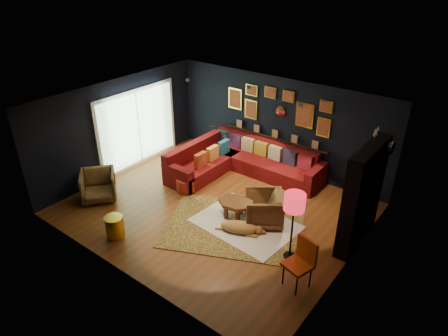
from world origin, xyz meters
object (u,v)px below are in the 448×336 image
Objects in this scene: coffee_table at (236,204)px; floor_lamp at (294,205)px; sectional at (238,162)px; armchair_right at (264,207)px; armchair_left at (98,184)px; pouf at (186,184)px; gold_stool at (115,227)px; dog at (239,225)px; orange_chair at (302,259)px.

floor_lamp is (1.65, -0.43, 0.86)m from coffee_table.
sectional reaches higher than armchair_right.
floor_lamp is at bearing -37.85° from sectional.
armchair_left is (-1.94, -3.19, 0.09)m from sectional.
pouf is at bearing -125.43° from armchair_right.
gold_stool is at bearing -79.75° from armchair_right.
dog is at bearing -55.46° from armchair_right.
armchair_left is 4.10m from armchair_right.
coffee_table is at bearing 52.04° from gold_stool.
orange_chair is at bearing -24.20° from coffee_table.
floor_lamp is 1.64m from dog.
coffee_table is 0.57m from dog.
sectional is at bearing 7.50° from armchair_left.
armchair_right reaches higher than dog.
gold_stool reaches higher than dog.
coffee_table is at bearing -27.85° from armchair_left.
coffee_table is 1.92× the size of gold_stool.
armchair_left is at bearing -156.62° from coffee_table.
armchair_right is 0.70m from dog.
armchair_left is at bearing -132.66° from pouf.
pouf is at bearing 91.58° from gold_stool.
pouf is 2.33m from armchair_right.
coffee_table is 1.91× the size of pouf.
gold_stool is 3.84m from floor_lamp.
armchair_left is 5.34m from orange_chair.
pouf is at bearing 169.36° from floor_lamp.
orange_chair reaches higher than armchair_right.
orange_chair is at bearing -41.93° from dog.
armchair_right is at bearing 46.45° from dog.
armchair_left is 1.70m from gold_stool.
floor_lamp is (2.88, -2.24, 0.91)m from sectional.
pouf is 0.60× the size of armchair_right.
gold_stool is at bearing -163.69° from dog.
sectional is 2.43m from armchair_right.
sectional is 2.30× the size of floor_lamp.
pouf is 0.52× the size of orange_chair.
pouf is 2.18m from dog.
floor_lamp reaches higher than orange_chair.
coffee_table is 0.99× the size of orange_chair.
gold_stool is at bearing -96.04° from sectional.
gold_stool is at bearing -146.55° from orange_chair.
coffee_table is 0.65× the size of floor_lamp.
dog is at bearing -35.84° from armchair_left.
dog is at bearing -46.27° from coffee_table.
floor_lamp reaches higher than armchair_left.
sectional is at bearing 124.27° from coffee_table.
dog is (0.38, -0.39, -0.18)m from coffee_table.
floor_lamp is (4.82, 0.95, 0.83)m from armchair_left.
coffee_table is at bearing 165.53° from floor_lamp.
pouf is 4.06m from orange_chair.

